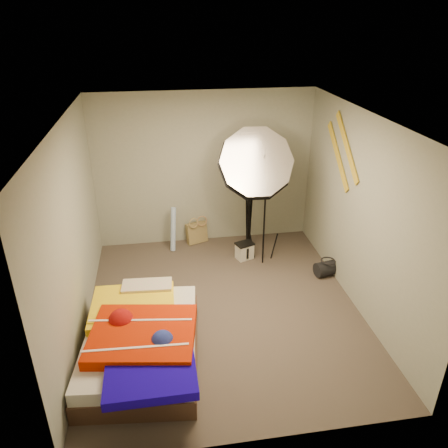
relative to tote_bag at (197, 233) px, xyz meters
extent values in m
plane|color=brown|center=(0.16, -1.90, -0.18)|extent=(4.00, 4.00, 0.00)
plane|color=silver|center=(0.16, -1.90, 2.32)|extent=(4.00, 4.00, 0.00)
plane|color=#999E8E|center=(0.16, 0.10, 1.07)|extent=(3.50, 0.00, 3.50)
plane|color=#999E8E|center=(0.16, -3.90, 1.07)|extent=(3.50, 0.00, 3.50)
plane|color=#999E8E|center=(-1.59, -1.90, 1.07)|extent=(0.00, 4.00, 4.00)
plane|color=#999E8E|center=(1.91, -1.90, 1.07)|extent=(0.00, 4.00, 4.00)
cube|color=tan|center=(0.00, 0.00, 0.00)|extent=(0.38, 0.27, 0.36)
cylinder|color=#5189DB|center=(-0.40, -0.18, 0.19)|extent=(0.16, 0.22, 0.73)
cube|color=silver|center=(0.69, -0.66, -0.05)|extent=(0.30, 0.26, 0.25)
cylinder|color=black|center=(1.81, -1.33, -0.07)|extent=(0.40, 0.29, 0.22)
cube|color=gold|center=(1.89, -1.30, 1.77)|extent=(0.02, 0.91, 0.78)
cube|color=gold|center=(1.89, -1.05, 1.57)|extent=(0.02, 0.91, 0.78)
cube|color=#4F3425|center=(-0.88, -2.67, -0.06)|extent=(1.39, 1.86, 0.23)
cube|color=silver|center=(-0.88, -2.67, 0.13)|extent=(1.35, 1.82, 0.16)
cube|color=yellow|center=(-0.97, -2.27, 0.24)|extent=(0.98, 0.87, 0.12)
cube|color=#BD2000|center=(-0.85, -2.81, 0.26)|extent=(1.23, 1.08, 0.14)
cube|color=#1302BB|center=(-0.77, -3.34, 0.23)|extent=(0.87, 0.70, 0.10)
cube|color=pink|center=(-0.81, -1.94, 0.28)|extent=(0.63, 0.32, 0.12)
cylinder|color=black|center=(0.98, -0.72, 0.69)|extent=(0.03, 0.03, 1.72)
cube|color=black|center=(0.98, -0.72, 1.49)|extent=(0.08, 0.08, 0.11)
cone|color=silver|center=(0.78, -0.83, 1.44)|extent=(1.35, 1.04, 1.27)
cylinder|color=black|center=(0.82, -0.33, 0.42)|extent=(0.05, 0.05, 1.20)
cube|color=black|center=(0.82, -0.33, 1.08)|extent=(0.09, 0.09, 0.12)
camera|label=1|loc=(-0.56, -6.54, 3.38)|focal=35.00mm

